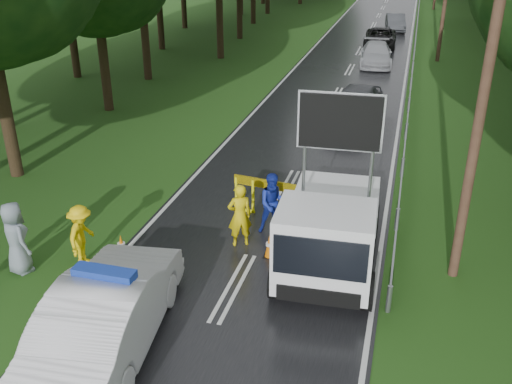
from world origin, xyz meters
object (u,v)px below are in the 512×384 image
(barrier, at_px, (279,191))
(queue_car_second, at_px, (376,54))
(queue_car_third, at_px, (380,38))
(queue_car_first, at_px, (355,105))
(work_truck, at_px, (329,229))
(queue_car_fourth, at_px, (395,22))
(civilian, at_px, (273,203))
(officer, at_px, (240,216))
(police_sedan, at_px, (109,311))

(barrier, xyz_separation_m, queue_car_second, (1.15, 21.94, -0.23))
(barrier, relative_size, queue_car_third, 0.61)
(queue_car_first, xyz_separation_m, queue_car_second, (-0.00, 11.99, -0.13))
(work_truck, xyz_separation_m, queue_car_fourth, (-0.14, 37.81, -0.46))
(work_truck, height_order, barrier, work_truck)
(barrier, bearing_deg, queue_car_first, 91.36)
(queue_car_first, xyz_separation_m, queue_car_fourth, (0.55, 25.50, -0.12))
(work_truck, height_order, queue_car_third, work_truck)
(queue_car_fourth, bearing_deg, civilian, -99.67)
(officer, xyz_separation_m, queue_car_fourth, (2.37, 37.28, -0.23))
(work_truck, height_order, queue_car_fourth, work_truck)
(queue_car_third, bearing_deg, queue_car_fourth, 82.79)
(police_sedan, height_order, officer, police_sedan)
(officer, relative_size, queue_car_second, 0.39)
(queue_car_first, height_order, queue_car_third, queue_car_first)
(officer, height_order, civilian, officer)
(civilian, bearing_deg, police_sedan, -133.54)
(work_truck, relative_size, barrier, 1.87)
(queue_car_first, relative_size, queue_car_fourth, 1.14)
(police_sedan, distance_m, queue_car_second, 28.63)
(police_sedan, xyz_separation_m, officer, (1.39, 4.69, 0.05))
(barrier, xyz_separation_m, queue_car_fourth, (1.70, 35.46, -0.23))
(civilian, bearing_deg, work_truck, -63.59)
(civilian, bearing_deg, barrier, 68.53)
(barrier, bearing_deg, queue_car_fourth, 95.23)
(queue_car_first, distance_m, queue_car_second, 11.99)
(work_truck, bearing_deg, barrier, 125.47)
(officer, bearing_deg, queue_car_fourth, -122.46)
(civilian, bearing_deg, queue_car_third, 64.69)
(barrier, height_order, queue_car_second, queue_car_second)
(queue_car_first, bearing_deg, officer, -91.64)
(queue_car_second, height_order, queue_car_fourth, queue_car_fourth)
(police_sedan, distance_m, queue_car_fourth, 42.14)
(work_truck, bearing_deg, queue_car_second, 89.04)
(barrier, height_order, civilian, civilian)
(barrier, xyz_separation_m, queue_car_first, (1.15, 9.96, -0.10))
(officer, distance_m, queue_car_second, 23.84)
(police_sedan, relative_size, civilian, 3.02)
(queue_car_third, distance_m, queue_car_fourth, 7.55)
(barrier, relative_size, queue_car_fourth, 0.70)
(work_truck, height_order, officer, work_truck)
(barrier, relative_size, officer, 1.58)
(civilian, height_order, queue_car_first, civilian)
(police_sedan, bearing_deg, queue_car_fourth, -102.98)
(work_truck, distance_m, officer, 2.58)
(officer, xyz_separation_m, civilian, (0.70, 1.00, -0.02))
(police_sedan, bearing_deg, queue_car_first, -108.90)
(queue_car_first, height_order, queue_car_second, queue_car_first)
(work_truck, bearing_deg, queue_car_third, 89.04)
(queue_car_second, bearing_deg, barrier, -97.56)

